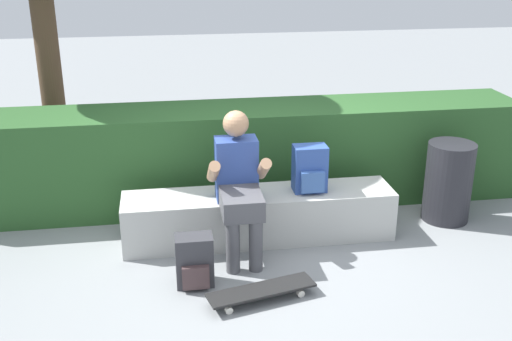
# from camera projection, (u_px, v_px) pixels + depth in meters

# --- Properties ---
(ground_plane) EXTENTS (24.00, 24.00, 0.00)m
(ground_plane) POSITION_uv_depth(u_px,v_px,m) (266.00, 258.00, 5.07)
(ground_plane) COLOR gray
(bench_main) EXTENTS (2.31, 0.47, 0.43)m
(bench_main) POSITION_uv_depth(u_px,v_px,m) (259.00, 216.00, 5.33)
(bench_main) COLOR #B0B1AB
(bench_main) RESTS_ON ground
(person_skater) EXTENTS (0.49, 0.62, 1.18)m
(person_skater) POSITION_uv_depth(u_px,v_px,m) (239.00, 182.00, 4.95)
(person_skater) COLOR #2D4793
(person_skater) RESTS_ON ground
(skateboard_near_person) EXTENTS (0.82, 0.39, 0.09)m
(skateboard_near_person) POSITION_uv_depth(u_px,v_px,m) (261.00, 291.00, 4.47)
(skateboard_near_person) COLOR black
(skateboard_near_person) RESTS_ON ground
(backpack_on_bench) EXTENTS (0.28, 0.23, 0.40)m
(backpack_on_bench) POSITION_uv_depth(u_px,v_px,m) (310.00, 169.00, 5.24)
(backpack_on_bench) COLOR #2D4C99
(backpack_on_bench) RESTS_ON bench_main
(backpack_on_ground) EXTENTS (0.28, 0.23, 0.40)m
(backpack_on_ground) POSITION_uv_depth(u_px,v_px,m) (195.00, 262.00, 4.63)
(backpack_on_ground) COLOR #333338
(backpack_on_ground) RESTS_ON ground
(hedge_row) EXTENTS (5.47, 0.73, 0.95)m
(hedge_row) POSITION_uv_depth(u_px,v_px,m) (240.00, 155.00, 6.00)
(hedge_row) COLOR #285025
(hedge_row) RESTS_ON ground
(trash_bin) EXTENTS (0.43, 0.43, 0.74)m
(trash_bin) POSITION_uv_depth(u_px,v_px,m) (448.00, 182.00, 5.64)
(trash_bin) COLOR #232328
(trash_bin) RESTS_ON ground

